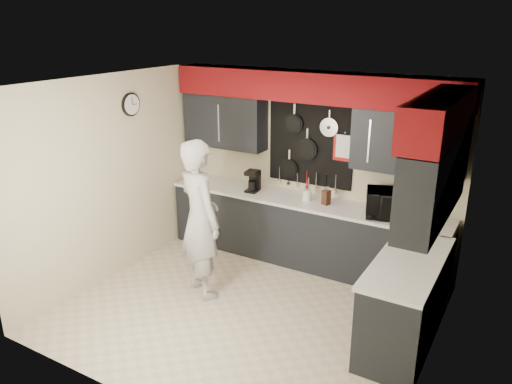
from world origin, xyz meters
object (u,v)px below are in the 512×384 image
Objects in this scene: knife_block at (326,197)px; utensil_crock at (307,195)px; microwave at (392,204)px; coffee_maker at (253,180)px; person at (200,219)px.

utensil_crock is (-0.28, 0.02, -0.02)m from knife_block.
microwave reaches higher than utensil_crock.
microwave is at bearing 18.95° from knife_block.
microwave is 1.95m from coffee_maker.
utensil_crock is 0.82m from coffee_maker.
knife_block is 0.64× the size of coffee_maker.
utensil_crock is (-1.13, 0.02, -0.10)m from microwave.
microwave is 2.33m from person.
microwave reaches higher than knife_block.
knife_block is at bearing -100.93° from person.
microwave is 0.85m from knife_block.
coffee_maker is at bearing -177.93° from utensil_crock.
person is (0.05, -1.34, -0.11)m from coffee_maker.
microwave is at bearing -0.83° from utensil_crock.
person is (-1.89, -1.35, -0.12)m from microwave.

